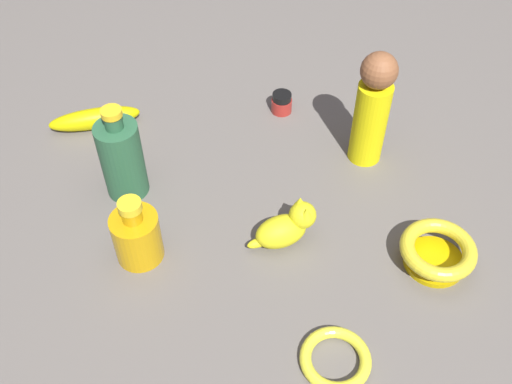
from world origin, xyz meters
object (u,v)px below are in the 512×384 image
cat_figurine (287,227)px  bottle_short (137,235)px  bowl (437,252)px  banana (95,119)px  bottle_tall (122,158)px  nail_polish_jar (282,103)px  person_figure_adult (372,108)px  bangle (335,359)px

cat_figurine → bottle_short: bearing=-91.1°
bowl → banana: 0.72m
bottle_tall → cat_figurine: bottle_tall is taller
cat_figurine → bottle_tall: bearing=-120.6°
nail_polish_jar → banana: same height
bottle_tall → bowl: size_ratio=1.52×
cat_figurine → bowl: 0.25m
bottle_short → person_figure_adult: size_ratio=0.56×
bowl → cat_figurine: bearing=-109.3°
bangle → bowl: bearing=126.6°
cat_figurine → nail_polish_jar: cat_figurine is taller
bottle_tall → bowl: (0.24, 0.51, -0.05)m
nail_polish_jar → bangle: bearing=-1.8°
cat_figurine → bowl: cat_figurine is taller
bottle_tall → bowl: bearing=64.4°
cat_figurine → bangle: bearing=7.9°
person_figure_adult → cat_figurine: (0.19, -0.19, -0.08)m
person_figure_adult → nail_polish_jar: 0.23m
bangle → bottle_tall: bearing=-142.5°
bottle_tall → person_figure_adult: size_ratio=0.80×
bottle_tall → cat_figurine: 0.32m
nail_polish_jar → person_figure_adult: bearing=41.0°
bottle_tall → bowl: bottle_tall is taller
bangle → bowl: bowl is taller
cat_figurine → nail_polish_jar: 0.35m
bowl → bottle_short: bearing=-100.2°
nail_polish_jar → cat_figurine: bearing=-8.3°
bottle_tall → bangle: bearing=37.5°
bangle → bottle_short: (-0.24, -0.28, 0.04)m
banana → bowl: bearing=-43.1°
bangle → bottle_short: size_ratio=0.81×
bangle → banana: bearing=-147.5°
bangle → person_figure_adult: 0.47m
bottle_short → person_figure_adult: 0.48m
person_figure_adult → bowl: bearing=10.2°
banana → bangle: bearing=-63.9°
bangle → banana: size_ratio=0.58×
bottle_short → nail_polish_jar: size_ratio=2.97×
nail_polish_jar → banana: (-0.00, -0.39, -0.00)m
cat_figurine → banana: 0.49m
bottle_short → bottle_tall: bearing=-172.3°
cat_figurine → banana: (-0.35, -0.34, -0.01)m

